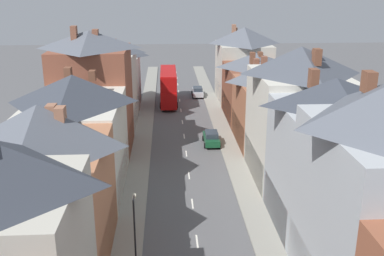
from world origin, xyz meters
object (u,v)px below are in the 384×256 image
(car_near_blue, at_px, (198,92))
(car_parked_left_a, at_px, (211,138))
(street_lamp, at_px, (135,231))
(double_decker_bus_lead, at_px, (168,86))

(car_near_blue, bearing_deg, car_parked_left_a, -90.00)
(car_parked_left_a, bearing_deg, car_near_blue, 90.00)
(car_parked_left_a, bearing_deg, street_lamp, -106.69)
(double_decker_bus_lead, distance_m, street_lamp, 43.77)
(car_parked_left_a, relative_size, street_lamp, 0.76)
(car_near_blue, bearing_deg, double_decker_bus_lead, -138.13)
(car_near_blue, distance_m, street_lamp, 48.72)
(street_lamp, bearing_deg, car_parked_left_a, 73.31)
(double_decker_bus_lead, distance_m, car_near_blue, 6.89)
(car_parked_left_a, xyz_separation_m, street_lamp, (-7.35, -24.51, 2.43))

